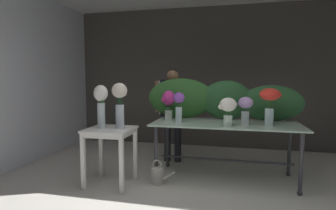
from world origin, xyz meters
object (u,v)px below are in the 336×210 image
at_px(vase_magenta_freesia, 169,102).
at_px(florist, 173,105).
at_px(vase_cream_lisianthus_tall, 120,101).
at_px(watering_can, 157,175).
at_px(display_table_glass, 225,131).
at_px(vase_violet_dahlias, 179,105).
at_px(vase_lilac_tulips, 246,108).
at_px(side_table_white, 110,137).
at_px(vase_white_roses_tall, 101,102).
at_px(vase_scarlet_anemones, 270,101).
at_px(vase_ivory_snapdragons, 228,108).

bearing_deg(vase_magenta_freesia, florist, 95.57).
xyz_separation_m(vase_cream_lisianthus_tall, watering_can, (0.50, 0.11, -1.03)).
xyz_separation_m(florist, vase_cream_lisianthus_tall, (-0.48, -1.18, 0.15)).
bearing_deg(display_table_glass, vase_violet_dahlias, -170.14).
xyz_separation_m(florist, vase_magenta_freesia, (0.05, -0.54, 0.09)).
bearing_deg(vase_lilac_tulips, watering_can, -165.84).
distance_m(side_table_white, watering_can, 0.85).
relative_size(vase_violet_dahlias, vase_white_roses_tall, 0.74).
relative_size(vase_magenta_freesia, vase_white_roses_tall, 0.76).
xyz_separation_m(side_table_white, vase_cream_lisianthus_tall, (0.13, 0.06, 0.49)).
bearing_deg(watering_can, vase_cream_lisianthus_tall, -167.28).
bearing_deg(florist, vase_magenta_freesia, -84.43).
relative_size(vase_white_roses_tall, watering_can, 1.68).
relative_size(display_table_glass, vase_lilac_tulips, 5.41).
distance_m(vase_scarlet_anemones, watering_can, 1.84).
height_order(vase_magenta_freesia, vase_scarlet_anemones, vase_scarlet_anemones).
bearing_deg(vase_ivory_snapdragons, vase_lilac_tulips, 38.18).
bearing_deg(vase_scarlet_anemones, vase_violet_dahlias, -179.97).
height_order(side_table_white, vase_lilac_tulips, vase_lilac_tulips).
height_order(vase_magenta_freesia, watering_can, vase_magenta_freesia).
bearing_deg(vase_cream_lisianthus_tall, vase_magenta_freesia, 49.70).
bearing_deg(vase_ivory_snapdragons, vase_scarlet_anemones, 17.23).
height_order(vase_magenta_freesia, vase_lilac_tulips, vase_magenta_freesia).
height_order(vase_magenta_freesia, vase_ivory_snapdragons, vase_magenta_freesia).
xyz_separation_m(display_table_glass, watering_can, (-0.91, -0.40, -0.59)).
relative_size(vase_magenta_freesia, watering_can, 1.28).
relative_size(side_table_white, vase_cream_lisianthus_tall, 1.28).
bearing_deg(vase_violet_dahlias, vase_magenta_freesia, 131.22).
xyz_separation_m(vase_magenta_freesia, vase_scarlet_anemones, (1.45, -0.24, 0.07)).
relative_size(vase_magenta_freesia, vase_scarlet_anemones, 0.89).
bearing_deg(florist, vase_scarlet_anemones, -27.44).
bearing_deg(vase_cream_lisianthus_tall, vase_scarlet_anemones, 11.23).
bearing_deg(vase_magenta_freesia, vase_white_roses_tall, -138.70).
xyz_separation_m(vase_violet_dahlias, vase_white_roses_tall, (-1.00, -0.45, 0.06)).
bearing_deg(vase_magenta_freesia, display_table_glass, -8.05).
distance_m(side_table_white, florist, 1.42).
bearing_deg(vase_lilac_tulips, vase_violet_dahlias, -178.97).
xyz_separation_m(side_table_white, vase_magenta_freesia, (0.66, 0.69, 0.43)).
distance_m(vase_scarlet_anemones, vase_lilac_tulips, 0.33).
bearing_deg(watering_can, vase_magenta_freesia, 85.78).
xyz_separation_m(vase_violet_dahlias, vase_lilac_tulips, (0.93, 0.02, -0.02)).
distance_m(side_table_white, vase_cream_lisianthus_tall, 0.51).
xyz_separation_m(display_table_glass, vase_magenta_freesia, (-0.87, 0.12, 0.39)).
xyz_separation_m(florist, vase_scarlet_anemones, (1.50, -0.78, 0.16)).
height_order(side_table_white, vase_scarlet_anemones, vase_scarlet_anemones).
bearing_deg(vase_magenta_freesia, vase_scarlet_anemones, -9.33).
xyz_separation_m(vase_violet_dahlias, watering_can, (-0.25, -0.28, -0.96)).
bearing_deg(side_table_white, display_table_glass, 20.29).
distance_m(florist, vase_scarlet_anemones, 1.70).
bearing_deg(watering_can, vase_ivory_snapdragons, 6.84).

